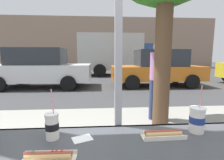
{
  "coord_description": "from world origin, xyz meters",
  "views": [
    {
      "loc": [
        -0.13,
        -1.15,
        1.44
      ],
      "look_at": [
        0.17,
        3.08,
        0.83
      ],
      "focal_mm": 26.83,
      "sensor_mm": 36.0,
      "label": 1
    }
  ],
  "objects": [
    {
      "name": "parked_car_orange",
      "position": [
        2.65,
        6.77,
        0.88
      ],
      "size": [
        4.33,
        1.88,
        1.75
      ],
      "color": "orange",
      "rests_on": "ground"
    },
    {
      "name": "soda_cup_left",
      "position": [
        -0.44,
        -0.13,
        1.01
      ],
      "size": [
        0.09,
        0.09,
        0.32
      ],
      "color": "white",
      "rests_on": "window_counter"
    },
    {
      "name": "window_wall",
      "position": [
        0.0,
        0.08,
        1.83
      ],
      "size": [
        2.7,
        0.2,
        2.9
      ],
      "color": "#56544F",
      "rests_on": "ground"
    },
    {
      "name": "building_facade_far",
      "position": [
        0.0,
        19.75,
        3.02
      ],
      "size": [
        28.0,
        1.2,
        6.04
      ],
      "primitive_type": "cube",
      "color": "gray",
      "rests_on": "ground"
    },
    {
      "name": "hotdog_tray_far",
      "position": [
        -0.39,
        -0.36,
        0.94
      ],
      "size": [
        0.27,
        0.1,
        0.05
      ],
      "color": "beige",
      "rests_on": "window_counter"
    },
    {
      "name": "parked_car_white",
      "position": [
        -2.89,
        6.77,
        0.9
      ],
      "size": [
        4.52,
        2.05,
        1.8
      ],
      "color": "silver",
      "rests_on": "ground"
    },
    {
      "name": "napkin_wrapper",
      "position": [
        -0.25,
        -0.15,
        0.92
      ],
      "size": [
        0.15,
        0.13,
        0.0
      ],
      "primitive_type": "cube",
      "rotation": [
        0.0,
        0.0,
        0.39
      ],
      "color": "white",
      "rests_on": "window_counter"
    },
    {
      "name": "sidewalk_strip",
      "position": [
        0.0,
        1.6,
        0.06
      ],
      "size": [
        16.0,
        2.8,
        0.12
      ],
      "primitive_type": "cube",
      "color": "gray",
      "rests_on": "ground"
    },
    {
      "name": "soda_cup_right",
      "position": [
        0.52,
        -0.11,
        1.01
      ],
      "size": [
        0.1,
        0.1,
        0.33
      ],
      "color": "silver",
      "rests_on": "window_counter"
    },
    {
      "name": "hotdog_tray_near",
      "position": [
        0.27,
        -0.17,
        0.94
      ],
      "size": [
        0.28,
        0.1,
        0.05
      ],
      "color": "silver",
      "rests_on": "window_counter"
    },
    {
      "name": "ground_plane",
      "position": [
        0.0,
        8.0,
        0.0
      ],
      "size": [
        60.0,
        60.0,
        0.0
      ],
      "primitive_type": "plane",
      "color": "#38383A"
    },
    {
      "name": "pedestrian",
      "position": [
        1.05,
        2.19,
        1.05
      ],
      "size": [
        0.32,
        0.32,
        1.63
      ],
      "color": "navy",
      "rests_on": "sidewalk_strip"
    },
    {
      "name": "box_truck",
      "position": [
        1.35,
        11.69,
        1.65
      ],
      "size": [
        6.41,
        2.44,
        3.05
      ],
      "color": "beige",
      "rests_on": "ground"
    }
  ]
}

